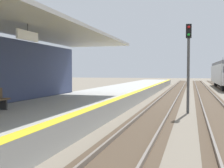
{
  "coord_description": "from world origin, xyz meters",
  "views": [
    {
      "loc": [
        3.84,
        1.02,
        2.45
      ],
      "look_at": [
        1.69,
        8.61,
        2.1
      ],
      "focal_mm": 45.18,
      "sensor_mm": 36.0,
      "label": 1
    }
  ],
  "objects": [
    {
      "name": "track_pair_middle",
      "position": [
        5.3,
        20.0,
        0.05
      ],
      "size": [
        2.34,
        120.0,
        0.16
      ],
      "color": "#4C3D2D",
      "rests_on": "ground"
    },
    {
      "name": "station_platform",
      "position": [
        -2.5,
        16.0,
        0.45
      ],
      "size": [
        5.0,
        80.0,
        0.91
      ],
      "color": "#A8A8A3",
      "rests_on": "ground"
    },
    {
      "name": "rail_signal_post",
      "position": [
        3.66,
        18.06,
        3.19
      ],
      "size": [
        0.32,
        0.34,
        5.2
      ],
      "color": "#4C4C4C",
      "rests_on": "ground"
    },
    {
      "name": "track_pair_nearest_platform",
      "position": [
        1.9,
        20.0,
        0.05
      ],
      "size": [
        2.34,
        120.0,
        0.16
      ],
      "color": "#4C3D2D",
      "rests_on": "ground"
    }
  ]
}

